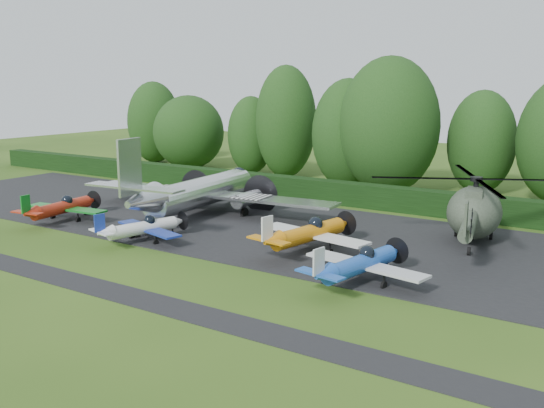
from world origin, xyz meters
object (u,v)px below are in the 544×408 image
Objects in this scene: transport_plane at (199,192)px; light_plane_white at (143,227)px; light_plane_orange at (309,233)px; helicopter at (474,207)px; light_plane_blue at (360,264)px; light_plane_red at (62,207)px.

light_plane_white is (2.04, -8.29, -0.99)m from transport_plane.
light_plane_orange reaches higher than light_plane_white.
helicopter is (20.63, 3.87, 0.38)m from transport_plane.
light_plane_blue is (15.97, 0.00, 0.14)m from light_plane_white.
transport_plane reaches higher than light_plane_blue.
light_plane_blue is (18.00, -8.29, -0.85)m from transport_plane.
light_plane_blue is (5.37, -3.95, -0.10)m from light_plane_orange.
transport_plane is 3.36× the size of light_plane_white.
light_plane_white is 0.81× the size of light_plane_orange.
transport_plane is 2.72× the size of light_plane_orange.
light_plane_red reaches higher than light_plane_white.
helicopter is at bearing 67.71° from light_plane_blue.
light_plane_orange is at bearing 15.53° from light_plane_red.
light_plane_blue is at bearing 5.03° from light_plane_red.
transport_plane is 2.96× the size of light_plane_blue.
light_plane_orange reaches higher than light_plane_blue.
helicopter reaches higher than light_plane_orange.
helicopter is (8.00, 8.22, 1.13)m from light_plane_orange.
light_plane_red is at bearing 159.29° from light_plane_white.
helicopter reaches higher than light_plane_red.
light_plane_white is at bearing -135.18° from helicopter.
light_plane_red is 9.71m from light_plane_white.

